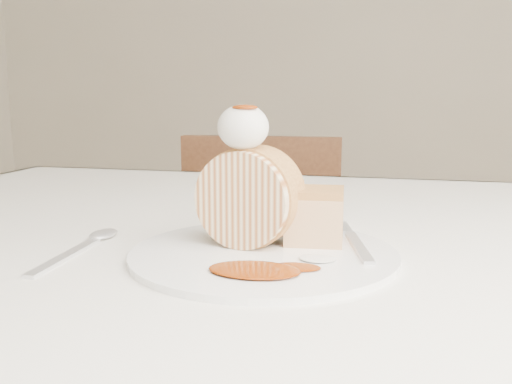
# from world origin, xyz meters

# --- Properties ---
(table) EXTENTS (1.40, 0.90, 0.75)m
(table) POSITION_xyz_m (0.00, 0.20, 0.66)
(table) COLOR silver
(table) RESTS_ON ground
(chair_far) EXTENTS (0.41, 0.41, 0.81)m
(chair_far) POSITION_xyz_m (-0.24, 0.95, 0.46)
(chair_far) COLOR brown
(chair_far) RESTS_ON ground
(plate) EXTENTS (0.29, 0.29, 0.01)m
(plate) POSITION_xyz_m (-0.05, 0.07, 0.75)
(plate) COLOR white
(plate) RESTS_ON table
(roulade_slice) EXTENTS (0.11, 0.07, 0.10)m
(roulade_slice) POSITION_xyz_m (-0.07, 0.10, 0.81)
(roulade_slice) COLOR beige
(roulade_slice) RESTS_ON plate
(cake_chunk) EXTENTS (0.06, 0.06, 0.05)m
(cake_chunk) POSITION_xyz_m (-0.01, 0.12, 0.78)
(cake_chunk) COLOR #C08C48
(cake_chunk) RESTS_ON plate
(whipped_cream) EXTENTS (0.05, 0.05, 0.05)m
(whipped_cream) POSITION_xyz_m (-0.08, 0.09, 0.88)
(whipped_cream) COLOR silver
(whipped_cream) RESTS_ON roulade_slice
(caramel_drizzle) EXTENTS (0.03, 0.02, 0.01)m
(caramel_drizzle) POSITION_xyz_m (-0.07, 0.08, 0.90)
(caramel_drizzle) COLOR #742704
(caramel_drizzle) RESTS_ON whipped_cream
(caramel_pool) EXTENTS (0.09, 0.06, 0.00)m
(caramel_pool) POSITION_xyz_m (-0.05, 0.01, 0.76)
(caramel_pool) COLOR #742704
(caramel_pool) RESTS_ON plate
(fork) EXTENTS (0.06, 0.16, 0.00)m
(fork) POSITION_xyz_m (0.04, 0.10, 0.76)
(fork) COLOR silver
(fork) RESTS_ON plate
(spoon) EXTENTS (0.03, 0.16, 0.00)m
(spoon) POSITION_xyz_m (-0.24, 0.02, 0.75)
(spoon) COLOR silver
(spoon) RESTS_ON table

